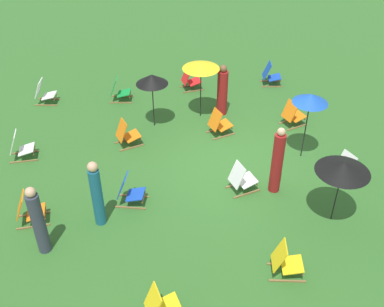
{
  "coord_description": "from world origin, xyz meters",
  "views": [
    {
      "loc": [
        -9.78,
        3.23,
        7.77
      ],
      "look_at": [
        0.0,
        1.2,
        0.5
      ],
      "focal_mm": 43.07,
      "sensor_mm": 36.0,
      "label": 1
    }
  ],
  "objects_px": {
    "umbrella_2": "(343,167)",
    "person_3": "(222,91)",
    "deckchair_3": "(20,147)",
    "deckchair_6": "(242,179)",
    "deckchair_9": "(127,134)",
    "deckchair_12": "(44,93)",
    "person_2": "(277,162)",
    "person_1": "(97,194)",
    "deckchair_1": "(285,261)",
    "deckchair_8": "(119,90)",
    "umbrella_1": "(311,99)",
    "deckchair_15": "(129,191)",
    "deckchair_5": "(190,80)",
    "deckchair_0": "(293,115)",
    "deckchair_7": "(28,210)",
    "deckchair_2": "(161,306)",
    "deckchair_14": "(270,75)",
    "umbrella_0": "(201,65)",
    "deckchair_10": "(219,124)",
    "deckchair_4": "(349,167)",
    "umbrella_3": "(152,79)",
    "person_0": "(38,221)"
  },
  "relations": [
    {
      "from": "deckchair_12",
      "to": "deckchair_5",
      "type": "bearing_deg",
      "value": -78.24
    },
    {
      "from": "deckchair_9",
      "to": "umbrella_2",
      "type": "height_order",
      "value": "umbrella_2"
    },
    {
      "from": "deckchair_5",
      "to": "deckchair_6",
      "type": "relative_size",
      "value": 0.98
    },
    {
      "from": "deckchair_12",
      "to": "person_3",
      "type": "height_order",
      "value": "person_3"
    },
    {
      "from": "deckchair_3",
      "to": "umbrella_2",
      "type": "distance_m",
      "value": 8.59
    },
    {
      "from": "deckchair_1",
      "to": "deckchair_5",
      "type": "height_order",
      "value": "same"
    },
    {
      "from": "deckchair_6",
      "to": "deckchair_14",
      "type": "relative_size",
      "value": 1.0
    },
    {
      "from": "deckchair_0",
      "to": "deckchair_3",
      "type": "bearing_deg",
      "value": 74.76
    },
    {
      "from": "deckchair_8",
      "to": "umbrella_1",
      "type": "height_order",
      "value": "umbrella_1"
    },
    {
      "from": "deckchair_0",
      "to": "deckchair_10",
      "type": "height_order",
      "value": "same"
    },
    {
      "from": "deckchair_12",
      "to": "deckchair_4",
      "type": "bearing_deg",
      "value": -113.6
    },
    {
      "from": "umbrella_2",
      "to": "person_3",
      "type": "bearing_deg",
      "value": 14.07
    },
    {
      "from": "umbrella_0",
      "to": "person_2",
      "type": "relative_size",
      "value": 0.99
    },
    {
      "from": "deckchair_6",
      "to": "person_2",
      "type": "xyz_separation_m",
      "value": [
        -0.16,
        -0.84,
        0.53
      ]
    },
    {
      "from": "deckchair_6",
      "to": "deckchair_0",
      "type": "bearing_deg",
      "value": -55.02
    },
    {
      "from": "deckchair_9",
      "to": "deckchair_6",
      "type": "bearing_deg",
      "value": -149.4
    },
    {
      "from": "umbrella_1",
      "to": "person_3",
      "type": "height_order",
      "value": "umbrella_1"
    },
    {
      "from": "deckchair_5",
      "to": "umbrella_2",
      "type": "height_order",
      "value": "umbrella_2"
    },
    {
      "from": "deckchair_3",
      "to": "deckchair_6",
      "type": "bearing_deg",
      "value": -113.41
    },
    {
      "from": "deckchair_6",
      "to": "person_3",
      "type": "distance_m",
      "value": 3.89
    },
    {
      "from": "deckchair_9",
      "to": "deckchair_10",
      "type": "height_order",
      "value": "same"
    },
    {
      "from": "umbrella_3",
      "to": "deckchair_15",
      "type": "bearing_deg",
      "value": 162.41
    },
    {
      "from": "deckchair_1",
      "to": "deckchair_3",
      "type": "distance_m",
      "value": 7.89
    },
    {
      "from": "deckchair_1",
      "to": "deckchair_6",
      "type": "xyz_separation_m",
      "value": [
        2.78,
        0.11,
        0.0
      ]
    },
    {
      "from": "deckchair_2",
      "to": "deckchair_7",
      "type": "relative_size",
      "value": 1.0
    },
    {
      "from": "deckchair_15",
      "to": "person_2",
      "type": "height_order",
      "value": "person_2"
    },
    {
      "from": "deckchair_2",
      "to": "deckchair_9",
      "type": "distance_m",
      "value": 5.96
    },
    {
      "from": "deckchair_12",
      "to": "deckchair_15",
      "type": "bearing_deg",
      "value": -145.27
    },
    {
      "from": "umbrella_0",
      "to": "umbrella_1",
      "type": "xyz_separation_m",
      "value": [
        -2.72,
        -2.33,
        0.09
      ]
    },
    {
      "from": "deckchair_5",
      "to": "umbrella_2",
      "type": "distance_m",
      "value": 7.5
    },
    {
      "from": "deckchair_0",
      "to": "deckchair_1",
      "type": "xyz_separation_m",
      "value": [
        -5.47,
        2.35,
        0.0
      ]
    },
    {
      "from": "deckchair_1",
      "to": "deckchair_4",
      "type": "xyz_separation_m",
      "value": [
        2.66,
        -2.79,
        0.0
      ]
    },
    {
      "from": "person_2",
      "to": "deckchair_5",
      "type": "bearing_deg",
      "value": 120.78
    },
    {
      "from": "deckchair_10",
      "to": "deckchair_12",
      "type": "height_order",
      "value": "same"
    },
    {
      "from": "deckchair_3",
      "to": "person_2",
      "type": "relative_size",
      "value": 0.44
    },
    {
      "from": "deckchair_9",
      "to": "deckchair_12",
      "type": "bearing_deg",
      "value": 24.11
    },
    {
      "from": "person_0",
      "to": "deckchair_4",
      "type": "bearing_deg",
      "value": -166.81
    },
    {
      "from": "deckchair_4",
      "to": "deckchair_14",
      "type": "distance_m",
      "value": 5.56
    },
    {
      "from": "deckchair_9",
      "to": "person_1",
      "type": "bearing_deg",
      "value": 148.67
    },
    {
      "from": "deckchair_14",
      "to": "person_2",
      "type": "xyz_separation_m",
      "value": [
        -5.59,
        1.87,
        0.53
      ]
    },
    {
      "from": "deckchair_15",
      "to": "deckchair_6",
      "type": "bearing_deg",
      "value": -74.68
    },
    {
      "from": "deckchair_5",
      "to": "deckchair_12",
      "type": "xyz_separation_m",
      "value": [
        0.05,
        4.98,
        0.0
      ]
    },
    {
      "from": "umbrella_2",
      "to": "umbrella_3",
      "type": "relative_size",
      "value": 0.98
    },
    {
      "from": "deckchair_6",
      "to": "umbrella_0",
      "type": "xyz_separation_m",
      "value": [
        3.81,
        0.22,
        1.4
      ]
    },
    {
      "from": "deckchair_10",
      "to": "umbrella_2",
      "type": "xyz_separation_m",
      "value": [
        -4.12,
        -1.72,
        1.21
      ]
    },
    {
      "from": "deckchair_1",
      "to": "deckchair_12",
      "type": "xyz_separation_m",
      "value": [
        8.49,
        5.27,
        0.0
      ]
    },
    {
      "from": "deckchair_12",
      "to": "person_3",
      "type": "relative_size",
      "value": 0.5
    },
    {
      "from": "deckchair_0",
      "to": "person_1",
      "type": "bearing_deg",
      "value": 101.62
    },
    {
      "from": "umbrella_2",
      "to": "person_2",
      "type": "relative_size",
      "value": 0.91
    },
    {
      "from": "deckchair_7",
      "to": "person_1",
      "type": "relative_size",
      "value": 0.47
    }
  ]
}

